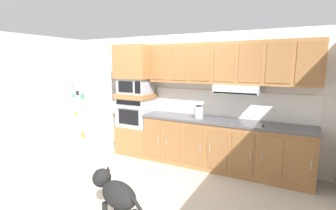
# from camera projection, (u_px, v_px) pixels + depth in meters

# --- Properties ---
(ground_plane) EXTENTS (9.60, 9.60, 0.00)m
(ground_plane) POSITION_uv_depth(u_px,v_px,m) (158.00, 174.00, 4.38)
(ground_plane) COLOR #B2A899
(back_kitchen_wall) EXTENTS (6.20, 0.12, 2.50)m
(back_kitchen_wall) POSITION_uv_depth(u_px,v_px,m) (184.00, 96.00, 5.14)
(back_kitchen_wall) COLOR silver
(back_kitchen_wall) RESTS_ON ground
(side_panel_left) EXTENTS (0.12, 7.10, 2.50)m
(side_panel_left) POSITION_uv_depth(u_px,v_px,m) (47.00, 95.00, 5.45)
(side_panel_left) COLOR silver
(side_panel_left) RESTS_ON ground
(refrigerator) EXTENTS (0.76, 0.73, 1.76)m
(refrigerator) POSITION_uv_depth(u_px,v_px,m) (94.00, 109.00, 5.79)
(refrigerator) COLOR white
(refrigerator) RESTS_ON ground
(oven_base_cabinet) EXTENTS (0.74, 0.62, 0.60)m
(oven_base_cabinet) POSITION_uv_depth(u_px,v_px,m) (137.00, 139.00, 5.42)
(oven_base_cabinet) COLOR #996638
(oven_base_cabinet) RESTS_ON ground
(built_in_oven) EXTENTS (0.70, 0.62, 0.60)m
(built_in_oven) POSITION_uv_depth(u_px,v_px,m) (137.00, 112.00, 5.32)
(built_in_oven) COLOR #A8AAAF
(built_in_oven) RESTS_ON oven_base_cabinet
(appliance_mid_shelf) EXTENTS (0.74, 0.62, 0.10)m
(appliance_mid_shelf) POSITION_uv_depth(u_px,v_px,m) (136.00, 96.00, 5.26)
(appliance_mid_shelf) COLOR #996638
(appliance_mid_shelf) RESTS_ON built_in_oven
(microwave) EXTENTS (0.64, 0.54, 0.32)m
(microwave) POSITION_uv_depth(u_px,v_px,m) (136.00, 86.00, 5.23)
(microwave) COLOR #A8AAAF
(microwave) RESTS_ON appliance_mid_shelf
(appliance_upper_cabinet) EXTENTS (0.74, 0.62, 0.68)m
(appliance_upper_cabinet) POSITION_uv_depth(u_px,v_px,m) (136.00, 62.00, 5.15)
(appliance_upper_cabinet) COLOR #996638
(appliance_upper_cabinet) RESTS_ON microwave
(lower_cabinet_run) EXTENTS (3.00, 0.63, 0.88)m
(lower_cabinet_run) POSITION_uv_depth(u_px,v_px,m) (222.00, 146.00, 4.54)
(lower_cabinet_run) COLOR #996638
(lower_cabinet_run) RESTS_ON ground
(countertop_slab) EXTENTS (3.04, 0.64, 0.04)m
(countertop_slab) POSITION_uv_depth(u_px,v_px,m) (223.00, 121.00, 4.46)
(countertop_slab) COLOR #4C4C51
(countertop_slab) RESTS_ON lower_cabinet_run
(backsplash_panel) EXTENTS (3.04, 0.02, 0.50)m
(backsplash_panel) POSITION_uv_depth(u_px,v_px,m) (227.00, 104.00, 4.67)
(backsplash_panel) COLOR white
(backsplash_panel) RESTS_ON countertop_slab
(upper_cabinet_with_hood) EXTENTS (3.00, 0.48, 0.88)m
(upper_cabinet_with_hood) POSITION_uv_depth(u_px,v_px,m) (227.00, 65.00, 4.40)
(upper_cabinet_with_hood) COLOR #996638
(upper_cabinet_with_hood) RESTS_ON backsplash_panel
(screwdriver) EXTENTS (0.14, 0.12, 0.03)m
(screwdriver) POSITION_uv_depth(u_px,v_px,m) (264.00, 126.00, 4.00)
(screwdriver) COLOR black
(screwdriver) RESTS_ON countertop_slab
(electric_kettle) EXTENTS (0.17, 0.17, 0.24)m
(electric_kettle) POSITION_uv_depth(u_px,v_px,m) (199.00, 112.00, 4.60)
(electric_kettle) COLOR #A8AAAF
(electric_kettle) RESTS_ON countertop_slab
(dog) EXTENTS (0.93, 0.44, 0.68)m
(dog) POSITION_uv_depth(u_px,v_px,m) (115.00, 193.00, 2.83)
(dog) COLOR black
(dog) RESTS_ON ground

